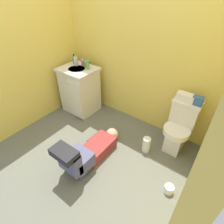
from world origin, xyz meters
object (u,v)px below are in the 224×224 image
Objects in this scene: bottle_blue at (85,63)px; toilet_paper_roll at (169,189)px; person_plumber at (89,151)px; toiletry_bag at (198,101)px; vanity_cabinet at (80,90)px; tissue_box at (186,97)px; toilet at (179,128)px; bottle_pink at (82,62)px; bottle_clear at (76,61)px; paper_towel_roll at (146,145)px; soap_dispenser at (74,60)px; bottle_green at (88,65)px; faucet at (83,63)px; bottle_amber at (86,64)px.

toilet_paper_roll is (1.95, -0.75, -0.82)m from bottle_blue.
person_plumber is 8.59× the size of toiletry_bag.
tissue_box is at bearing 6.84° from vanity_cabinet.
toilet is 1.78m from vanity_cabinet.
bottle_pink is 2.31m from toilet_paper_roll.
bottle_clear reaches higher than tissue_box.
person_plumber is at bearing -131.22° from paper_towel_roll.
paper_towel_roll is (0.54, 0.61, -0.06)m from person_plumber.
bottle_clear reaches higher than bottle_pink.
toilet_paper_roll is (0.52, -0.40, -0.07)m from paper_towel_roll.
person_plumber is (-0.84, -0.93, -0.19)m from toilet.
bottle_blue is (0.07, -0.01, -0.00)m from bottle_pink.
soap_dispenser reaches higher than paper_towel_roll.
toilet is at bearing 1.35° from bottle_clear.
bottle_clear is at bearing -29.01° from soap_dispenser.
bottle_green is at bearing -6.96° from soap_dispenser.
faucet is 0.03m from bottle_pink.
bottle_blue reaches higher than toilet_paper_roll.
vanity_cabinet is at bearing -80.07° from bottle_pink.
bottle_amber reaches higher than person_plumber.
soap_dispenser is 1.13× the size of bottle_clear.
faucet is 0.60× the size of soap_dispenser.
bottle_amber is at bearing -2.46° from soap_dispenser.
faucet is at bearing -178.13° from toiletry_bag.
faucet is 0.91× the size of bottle_amber.
paper_towel_roll is at bearing -133.20° from toilet.
bottle_blue is 0.14m from bottle_green.
person_plumber is at bearing -49.46° from bottle_green.
faucet reaches higher than person_plumber.
person_plumber is (0.94, -0.82, -0.24)m from vanity_cabinet.
tissue_box is 0.15m from toiletry_bag.
toilet reaches higher than paper_towel_roll.
bottle_clear is 1.42× the size of bottle_blue.
bottle_green is 2.12m from toilet_paper_roll.
bottle_green is 0.63× the size of paper_towel_roll.
bottle_amber is 2.19m from toilet_paper_roll.
bottle_clear reaches higher than toilet.
toilet_paper_roll is at bearing -18.02° from bottle_clear.
vanity_cabinet is 7.45× the size of bottle_amber.
vanity_cabinet is 0.51m from bottle_green.
tissue_box is (0.79, 1.02, 0.62)m from person_plumber.
faucet reaches higher than toilet.
soap_dispenser reaches higher than person_plumber.
person_plumber is 6.42× the size of soap_dispenser.
bottle_blue reaches higher than tissue_box.
soap_dispenser is 1.51× the size of toilet_paper_roll.
toilet is 4.52× the size of soap_dispenser.
paper_towel_roll reaches higher than toilet_paper_roll.
faucet is at bearing 91.31° from vanity_cabinet.
bottle_clear is at bearing -142.15° from faucet.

